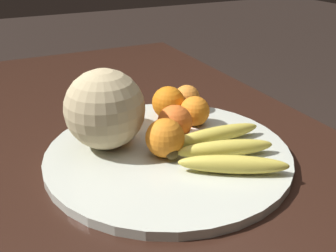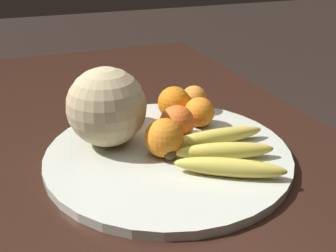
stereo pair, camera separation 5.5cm
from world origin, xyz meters
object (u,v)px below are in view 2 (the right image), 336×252
orange_front_left (164,138)px  orange_back_right (177,123)px  banana_bunch (222,151)px  orange_back_left (174,103)px  melon (107,107)px  orange_top_small (194,99)px  kitchen_table (130,187)px  orange_front_right (199,112)px  orange_mid_center (130,110)px  produce_tag (199,135)px  fruit_bowl (168,153)px

orange_front_left → orange_back_right: bearing=138.7°
banana_bunch → orange_back_left: bearing=109.6°
banana_bunch → orange_front_left: 0.11m
melon → orange_back_right: bearing=76.7°
orange_top_small → melon: bearing=-69.3°
kitchen_table → orange_front_left: bearing=26.8°
kitchen_table → orange_back_right: 0.18m
kitchen_table → orange_top_small: orange_top_small is taller
kitchen_table → orange_back_right: orange_back_right is taller
orange_front_right → orange_back_right: (0.04, -0.07, 0.00)m
orange_mid_center → orange_front_right: bearing=61.6°
orange_front_left → orange_mid_center: (-0.16, -0.02, -0.01)m
banana_bunch → orange_front_right: size_ratio=3.42×
produce_tag → orange_mid_center: bearing=-149.2°
orange_front_left → orange_top_small: size_ratio=1.20×
melon → produce_tag: 0.19m
kitchen_table → orange_mid_center: 0.16m
orange_front_left → orange_back_left: bearing=151.8°
kitchen_table → orange_back_left: size_ratio=20.93×
kitchen_table → orange_mid_center: bearing=158.6°
kitchen_table → produce_tag: produce_tag is taller
fruit_bowl → orange_front_left: 0.05m
fruit_bowl → produce_tag: (-0.03, 0.08, 0.01)m
kitchen_table → orange_mid_center: size_ratio=26.57×
melon → orange_top_small: size_ratio=2.53×
orange_top_small → orange_mid_center: bearing=-87.5°
kitchen_table → orange_top_small: 0.25m
orange_top_small → fruit_bowl: bearing=-38.9°
orange_back_right → orange_top_small: orange_back_right is taller
fruit_bowl → orange_back_right: 0.07m
kitchen_table → melon: (0.01, -0.04, 0.19)m
banana_bunch → orange_mid_center: (-0.21, -0.11, 0.01)m
kitchen_table → produce_tag: 0.19m
kitchen_table → fruit_bowl: size_ratio=3.27×
orange_back_left → kitchen_table: bearing=-65.3°
melon → orange_front_left: (0.08, 0.08, -0.04)m
orange_front_right → produce_tag: (0.04, -0.02, -0.03)m
kitchen_table → orange_front_left: (0.09, 0.05, 0.15)m
orange_mid_center → orange_top_small: 0.15m
melon → orange_mid_center: melon is taller
orange_front_right → melon: bearing=-88.5°
fruit_bowl → banana_bunch: 0.10m
orange_front_left → orange_top_small: 0.21m
orange_mid_center → produce_tag: bearing=44.5°
orange_mid_center → orange_back_right: size_ratio=0.82×
orange_mid_center → orange_back_right: orange_back_right is taller
orange_front_right → orange_mid_center: orange_front_right is taller
banana_bunch → orange_back_right: (-0.10, -0.04, 0.02)m
orange_back_right → orange_top_small: bearing=142.0°
orange_top_small → produce_tag: orange_top_small is taller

